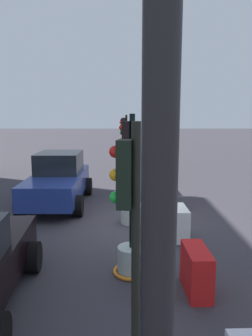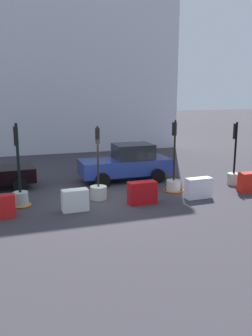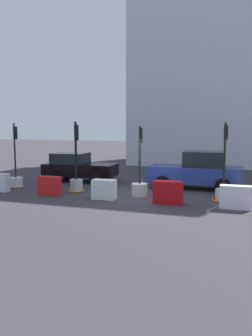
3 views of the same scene
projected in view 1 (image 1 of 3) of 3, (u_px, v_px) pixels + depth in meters
name	position (u px, v px, depth m)	size (l,w,h in m)	color
ground_plane	(135.00, 222.00, 9.91)	(120.00, 120.00, 0.00)	#343238
traffic_light_1	(131.00, 246.00, 6.64)	(0.78, 0.78, 3.25)	#A8B5AE
traffic_light_2	(132.00, 207.00, 9.73)	(0.69, 0.69, 3.04)	beige
traffic_light_3	(126.00, 183.00, 13.21)	(0.92, 0.92, 3.19)	beige
traffic_light_4	(124.00, 167.00, 16.37)	(0.59, 0.59, 3.01)	#B4B1A1
construction_barrier_1	(196.00, 270.00, 5.96)	(1.00, 0.43, 0.83)	red
construction_barrier_2	(178.00, 223.00, 8.57)	(0.99, 0.48, 0.83)	white
construction_barrier_3	(164.00, 196.00, 11.23)	(1.15, 0.51, 0.90)	red
construction_barrier_4	(158.00, 181.00, 13.72)	(1.13, 0.46, 0.86)	white
construction_barrier_5	(151.00, 170.00, 16.34)	(1.06, 0.51, 0.88)	red
car_blue_estate	(58.00, 180.00, 11.75)	(4.50, 2.13, 1.84)	navy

